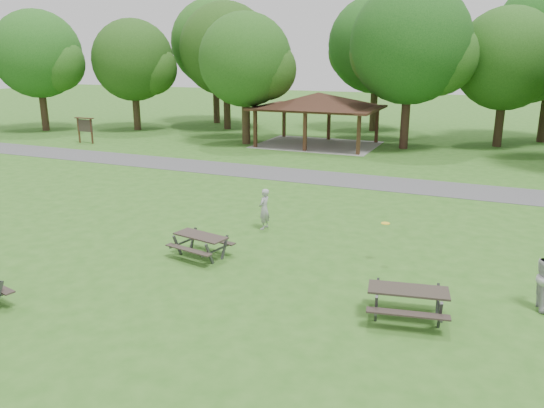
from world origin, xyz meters
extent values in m
plane|color=#2E611B|center=(0.00, 0.00, 0.00)|extent=(160.00, 160.00, 0.00)
cube|color=#49494B|center=(0.00, 14.00, 0.01)|extent=(120.00, 3.20, 0.02)
cube|color=#321E12|center=(-7.70, 21.30, 1.30)|extent=(0.22, 0.22, 2.60)
cube|color=#392514|center=(-7.70, 26.70, 1.30)|extent=(0.22, 0.22, 2.60)
cube|color=#3D2216|center=(-4.00, 21.30, 1.30)|extent=(0.22, 0.22, 2.60)
cube|color=#3A2415|center=(-4.00, 26.70, 1.30)|extent=(0.22, 0.22, 2.60)
cube|color=#342113|center=(-0.30, 21.30, 1.30)|extent=(0.22, 0.22, 2.60)
cube|color=#371E14|center=(-0.30, 26.70, 1.30)|extent=(0.22, 0.22, 2.60)
cube|color=#382016|center=(-4.00, 24.00, 2.68)|extent=(8.60, 6.60, 0.16)
pyramid|color=black|center=(-4.00, 24.00, 3.26)|extent=(7.01, 7.01, 1.00)
cube|color=gray|center=(-4.00, 24.00, 0.01)|extent=(8.40, 6.40, 0.03)
cube|color=#3D2716|center=(-20.60, 18.00, 0.90)|extent=(0.10, 0.10, 1.80)
cube|color=#361D13|center=(-19.40, 18.00, 0.90)|extent=(0.10, 0.10, 1.80)
cube|color=#2E2721|center=(-20.00, 18.00, 1.30)|extent=(1.40, 0.06, 0.90)
cube|color=#311D13|center=(-20.00, 18.00, 1.85)|extent=(1.60, 0.30, 0.06)
cylinder|color=#301F15|center=(-28.00, 22.00, 1.84)|extent=(0.60, 0.60, 3.67)
sphere|color=#194D16|center=(-28.00, 22.00, 6.38)|extent=(7.20, 7.20, 7.20)
sphere|color=#1E4D16|center=(-26.38, 22.30, 5.66)|extent=(4.68, 4.68, 4.68)
sphere|color=#1B4112|center=(-29.44, 21.80, 5.83)|extent=(4.32, 4.32, 4.32)
cylinder|color=#2F2215|center=(-21.00, 25.50, 1.66)|extent=(0.60, 0.60, 3.32)
sphere|color=#1A4012|center=(-21.00, 25.50, 5.88)|extent=(6.80, 6.80, 6.80)
sphere|color=#204915|center=(-19.47, 25.80, 5.20)|extent=(4.42, 4.42, 4.42)
sphere|color=#184D16|center=(-22.36, 25.30, 5.37)|extent=(4.08, 4.08, 4.08)
cylinder|color=black|center=(-14.00, 29.00, 1.92)|extent=(0.60, 0.60, 3.85)
sphere|color=#1B3F12|center=(-14.00, 29.00, 6.77)|extent=(7.80, 7.80, 7.80)
sphere|color=#174212|center=(-12.25, 29.30, 5.99)|extent=(5.07, 5.07, 5.07)
sphere|color=#164A15|center=(-15.56, 28.80, 6.19)|extent=(4.68, 4.68, 4.68)
cylinder|color=#302315|center=(-9.00, 22.50, 1.75)|extent=(0.60, 0.60, 3.50)
sphere|color=#1B4814|center=(-9.00, 22.50, 5.97)|extent=(6.60, 6.60, 6.60)
sphere|color=#1E4413|center=(-7.52, 22.80, 5.31)|extent=(4.29, 4.29, 4.29)
sphere|color=#184C15|center=(-10.32, 22.30, 5.48)|extent=(3.96, 3.96, 3.96)
cylinder|color=black|center=(2.00, 25.00, 2.01)|extent=(0.60, 0.60, 4.02)
sphere|color=#144212|center=(2.00, 25.00, 7.02)|extent=(8.00, 8.00, 8.00)
sphere|color=#1E4B15|center=(3.80, 25.30, 6.22)|extent=(5.20, 5.20, 5.20)
sphere|color=#1D4212|center=(0.40, 24.80, 6.42)|extent=(4.80, 4.80, 4.80)
cylinder|color=black|center=(8.00, 28.50, 1.72)|extent=(0.60, 0.60, 3.43)
sphere|color=#1B4614|center=(8.00, 28.50, 6.05)|extent=(7.00, 7.00, 7.00)
sphere|color=#173F12|center=(9.57, 28.80, 5.36)|extent=(4.55, 4.55, 4.55)
sphere|color=#1F4C15|center=(6.60, 28.30, 5.53)|extent=(4.20, 4.20, 4.20)
cylinder|color=#332216|center=(-17.00, 32.50, 2.19)|extent=(0.60, 0.60, 4.38)
sphere|color=#1B4C15|center=(-17.00, 32.50, 7.38)|extent=(8.00, 8.00, 8.00)
sphere|color=#124112|center=(-15.20, 32.80, 6.58)|extent=(5.20, 5.20, 5.20)
sphere|color=#1A4112|center=(-18.60, 32.30, 6.78)|extent=(4.80, 4.80, 4.80)
cylinder|color=#2F2114|center=(-2.00, 33.00, 2.06)|extent=(0.60, 0.60, 4.13)
sphere|color=#164814|center=(-2.00, 33.00, 7.13)|extent=(8.00, 8.00, 8.00)
sphere|color=#123F12|center=(-0.20, 33.30, 6.33)|extent=(5.20, 5.20, 5.20)
sphere|color=#1E4D16|center=(-3.60, 32.80, 6.53)|extent=(4.80, 4.80, 4.80)
sphere|color=#1F4D16|center=(9.32, 31.80, 7.07)|extent=(5.04, 5.04, 5.04)
cube|color=#2E2621|center=(-0.43, 1.50, 0.72)|extent=(1.89, 1.04, 0.05)
cube|color=#2E2721|center=(-0.55, 0.92, 0.43)|extent=(1.80, 0.60, 0.04)
cube|color=#2B251F|center=(-0.32, 2.07, 0.43)|extent=(1.80, 0.60, 0.04)
cube|color=#434345|center=(-1.18, 1.27, 0.36)|extent=(0.13, 0.38, 0.77)
cube|color=#3B3B3D|center=(-1.03, 2.00, 0.36)|extent=(0.13, 0.38, 0.77)
cube|color=#3F3F41|center=(-1.11, 1.63, 0.39)|extent=(0.34, 1.43, 0.05)
cube|color=#434346|center=(0.17, 1.00, 0.36)|extent=(0.13, 0.38, 0.77)
cube|color=#454547|center=(0.31, 1.73, 0.36)|extent=(0.13, 0.38, 0.77)
cube|color=#3B3A3D|center=(0.24, 1.36, 0.39)|extent=(0.34, 1.43, 0.05)
cube|color=#2B251F|center=(6.42, -0.14, 0.79)|extent=(2.04, 1.10, 0.05)
cube|color=#2A221E|center=(6.53, -0.77, 0.47)|extent=(1.96, 0.62, 0.04)
cube|color=#302722|center=(6.31, 0.49, 0.47)|extent=(1.96, 0.62, 0.04)
cube|color=#3E3E41|center=(5.76, -0.67, 0.39)|extent=(0.14, 0.41, 0.84)
cube|color=#404043|center=(5.61, 0.13, 0.39)|extent=(0.14, 0.41, 0.84)
cube|color=#3F3F41|center=(5.69, -0.27, 0.43)|extent=(0.34, 1.56, 0.05)
cube|color=#3B3A3D|center=(7.23, -0.41, 0.39)|extent=(0.14, 0.41, 0.84)
cube|color=#38393B|center=(7.08, 0.39, 0.39)|extent=(0.14, 0.41, 0.84)
cube|color=#3A3A3C|center=(7.15, -0.01, 0.43)|extent=(0.34, 1.56, 0.05)
cylinder|color=yellow|center=(5.11, 3.35, 1.30)|extent=(0.35, 0.35, 0.02)
imported|color=#9A9A9C|center=(0.27, 4.96, 0.78)|extent=(0.41, 0.59, 1.55)
camera|label=1|loc=(8.04, -12.41, 6.36)|focal=35.00mm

